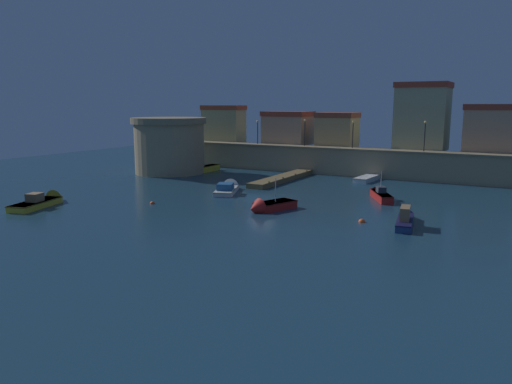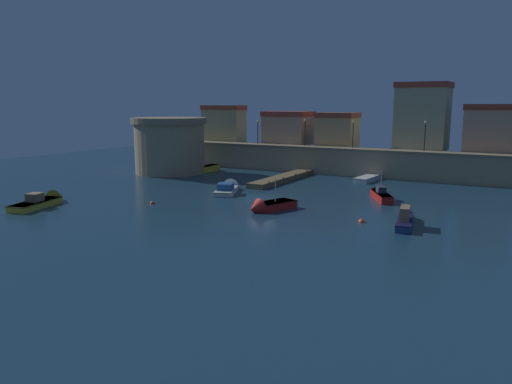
# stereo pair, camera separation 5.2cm
# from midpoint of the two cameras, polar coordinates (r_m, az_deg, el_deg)

# --- Properties ---
(ground_plane) EXTENTS (110.05, 110.05, 0.00)m
(ground_plane) POSITION_cam_midpoint_polar(r_m,az_deg,el_deg) (48.25, 0.72, -0.75)
(ground_plane) COLOR #19384C
(quay_wall) EXTENTS (45.96, 2.83, 3.60)m
(quay_wall) POSITION_cam_midpoint_polar(r_m,az_deg,el_deg) (65.70, 8.90, 3.65)
(quay_wall) COLOR #9E8966
(quay_wall) RESTS_ON ground
(old_town_backdrop) EXTENTS (43.74, 5.73, 8.53)m
(old_town_backdrop) POSITION_cam_midpoint_polar(r_m,az_deg,el_deg) (67.88, 12.13, 7.82)
(old_town_backdrop) COLOR tan
(old_town_backdrop) RESTS_ON ground
(fortress_tower) EXTENTS (10.00, 10.00, 7.41)m
(fortress_tower) POSITION_cam_midpoint_polar(r_m,az_deg,el_deg) (66.99, -10.01, 5.42)
(fortress_tower) COLOR #9E8966
(fortress_tower) RESTS_ON ground
(pier_dock) EXTENTS (2.04, 14.11, 0.70)m
(pier_dock) POSITION_cam_midpoint_polar(r_m,az_deg,el_deg) (59.56, 3.15, 1.61)
(pier_dock) COLOR brown
(pier_dock) RESTS_ON ground
(quay_lamp_0) EXTENTS (0.32, 0.32, 3.33)m
(quay_lamp_0) POSITION_cam_midpoint_polar(r_m,az_deg,el_deg) (70.07, 0.24, 7.46)
(quay_lamp_0) COLOR black
(quay_lamp_0) RESTS_ON quay_wall
(quay_lamp_1) EXTENTS (0.32, 0.32, 3.58)m
(quay_lamp_1) POSITION_cam_midpoint_polar(r_m,az_deg,el_deg) (66.85, 5.76, 7.40)
(quay_lamp_1) COLOR black
(quay_lamp_1) RESTS_ON quay_wall
(quay_lamp_2) EXTENTS (0.32, 0.32, 3.49)m
(quay_lamp_2) POSITION_cam_midpoint_polar(r_m,az_deg,el_deg) (64.49, 11.29, 7.11)
(quay_lamp_2) COLOR black
(quay_lamp_2) RESTS_ON quay_wall
(quay_lamp_3) EXTENTS (0.32, 0.32, 3.62)m
(quay_lamp_3) POSITION_cam_midpoint_polar(r_m,az_deg,el_deg) (62.32, 19.15, 6.72)
(quay_lamp_3) COLOR black
(quay_lamp_3) RESTS_ON quay_wall
(moored_boat_0) EXTENTS (1.49, 6.90, 1.27)m
(moored_boat_0) POSITION_cam_midpoint_polar(r_m,az_deg,el_deg) (66.76, -6.40, 2.63)
(moored_boat_0) COLOR gold
(moored_boat_0) RESTS_ON ground
(moored_boat_1) EXTENTS (3.90, 5.91, 2.94)m
(moored_boat_1) POSITION_cam_midpoint_polar(r_m,az_deg,el_deg) (49.63, 14.25, -0.25)
(moored_boat_1) COLOR red
(moored_boat_1) RESTS_ON ground
(moored_boat_2) EXTENTS (2.10, 6.48, 1.81)m
(moored_boat_2) POSITION_cam_midpoint_polar(r_m,az_deg,el_deg) (39.64, 17.07, -2.94)
(moored_boat_2) COLOR navy
(moored_boat_2) RESTS_ON ground
(moored_boat_3) EXTENTS (3.55, 6.91, 1.92)m
(moored_boat_3) POSITION_cam_midpoint_polar(r_m,az_deg,el_deg) (49.13, -23.43, -0.97)
(moored_boat_3) COLOR gold
(moored_boat_3) RESTS_ON ground
(moored_boat_4) EXTENTS (4.25, 6.86, 1.78)m
(moored_boat_4) POSITION_cam_midpoint_polar(r_m,az_deg,el_deg) (52.40, -3.21, 0.48)
(moored_boat_4) COLOR silver
(moored_boat_4) RESTS_ON ground
(moored_boat_5) EXTENTS (2.18, 7.08, 1.55)m
(moored_boat_5) POSITION_cam_midpoint_polar(r_m,az_deg,el_deg) (62.15, 13.37, 1.72)
(moored_boat_5) COLOR white
(moored_boat_5) RESTS_ON ground
(moored_boat_6) EXTENTS (3.36, 5.08, 3.32)m
(moored_boat_6) POSITION_cam_midpoint_polar(r_m,az_deg,el_deg) (42.73, 1.44, -1.68)
(moored_boat_6) COLOR red
(moored_boat_6) RESTS_ON ground
(mooring_buoy_0) EXTENTS (0.53, 0.53, 0.53)m
(mooring_buoy_0) POSITION_cam_midpoint_polar(r_m,az_deg,el_deg) (39.50, 12.26, -3.45)
(mooring_buoy_0) COLOR #EA4C19
(mooring_buoy_0) RESTS_ON ground
(mooring_buoy_1) EXTENTS (0.47, 0.47, 0.47)m
(mooring_buoy_1) POSITION_cam_midpoint_polar(r_m,az_deg,el_deg) (46.67, -11.97, -1.35)
(mooring_buoy_1) COLOR #EA4C19
(mooring_buoy_1) RESTS_ON ground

